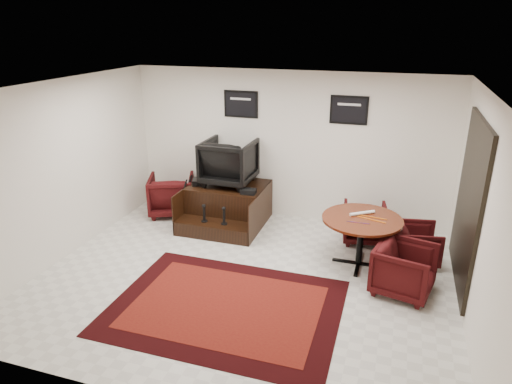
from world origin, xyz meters
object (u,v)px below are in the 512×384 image
at_px(shine_podium, 227,206).
at_px(table_chair_corner, 405,267).
at_px(shine_chair, 229,160).
at_px(table_chair_window, 417,242).
at_px(meeting_table, 362,224).
at_px(armchair_side, 172,193).
at_px(table_chair_back, 365,221).

relative_size(shine_podium, table_chair_corner, 1.85).
bearing_deg(table_chair_corner, shine_chair, 76.18).
bearing_deg(table_chair_window, meeting_table, 103.22).
distance_m(shine_chair, armchair_side, 1.43).
distance_m(table_chair_window, table_chair_corner, 0.99).
bearing_deg(table_chair_corner, armchair_side, 83.58).
xyz_separation_m(armchair_side, table_chair_back, (3.74, -0.08, -0.07)).
height_order(shine_podium, armchair_side, armchair_side).
bearing_deg(shine_podium, table_chair_corner, -24.85).
bearing_deg(meeting_table, shine_chair, 158.15).
bearing_deg(shine_chair, table_chair_corner, 154.23).
bearing_deg(table_chair_window, table_chair_corner, 159.73).
distance_m(shine_podium, table_chair_back, 2.54).
relative_size(table_chair_back, table_chair_corner, 0.92).
xyz_separation_m(meeting_table, table_chair_window, (0.85, 0.36, -0.36)).
bearing_deg(armchair_side, table_chair_corner, 138.73).
distance_m(meeting_table, table_chair_window, 0.99).
bearing_deg(shine_podium, table_chair_back, 0.07).
bearing_deg(table_chair_back, shine_podium, -8.43).
bearing_deg(armchair_side, table_chair_back, 157.11).
xyz_separation_m(shine_podium, table_chair_window, (3.40, -0.51, 0.00)).
relative_size(shine_chair, armchair_side, 1.08).
distance_m(armchair_side, table_chair_corner, 4.69).
xyz_separation_m(meeting_table, table_chair_corner, (0.67, -0.61, -0.31)).
bearing_deg(table_chair_window, shine_podium, 71.46).
relative_size(armchair_side, table_chair_corner, 1.09).
bearing_deg(shine_podium, armchair_side, 176.17).
relative_size(armchair_side, table_chair_back, 1.19).
height_order(armchair_side, table_chair_corner, armchair_side).
bearing_deg(armchair_side, meeting_table, 143.99).
bearing_deg(armchair_side, table_chair_window, 150.93).
xyz_separation_m(shine_chair, meeting_table, (2.55, -1.02, -0.50)).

